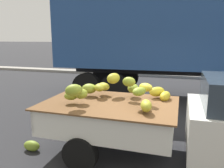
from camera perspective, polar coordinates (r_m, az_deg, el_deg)
name	(u,v)px	position (r m, az deg, el deg)	size (l,w,h in m)	color
ground	(165,156)	(4.94, 13.29, -17.19)	(220.00, 220.00, 0.00)	#28282B
curb_strip	(175,76)	(14.24, 15.70, 2.00)	(80.00, 0.80, 0.16)	gray
pickup_truck	(207,121)	(4.44, 22.77, -8.68)	(4.69, 1.83, 1.70)	silver
semi_trailer	(218,32)	(9.15, 25.21, 11.70)	(12.10, 3.12, 3.95)	navy
fallen_banana_bunch_near_tailgate	(32,146)	(5.24, -19.61, -14.48)	(0.37, 0.20, 0.22)	olive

